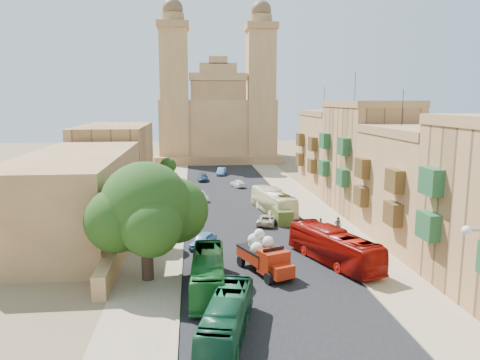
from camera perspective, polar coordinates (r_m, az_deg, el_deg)
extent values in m
plane|color=brown|center=(34.70, 4.53, -13.80)|extent=(260.00, 260.00, 0.00)
cube|color=black|center=(63.10, -0.37, -2.97)|extent=(14.00, 140.00, 0.01)
cube|color=#988163|center=(64.68, 8.04, -2.75)|extent=(5.00, 140.00, 0.01)
cube|color=#988163|center=(62.92, -9.03, -3.13)|extent=(5.00, 140.00, 0.01)
cube|color=#988163|center=(64.12, 5.87, -2.77)|extent=(0.25, 140.00, 0.12)
cube|color=#988163|center=(62.82, -6.75, -3.05)|extent=(0.25, 140.00, 0.12)
cube|color=#21542F|center=(37.78, 21.94, -5.21)|extent=(0.90, 2.20, 2.00)
cube|color=#21542F|center=(37.10, 22.27, -0.19)|extent=(0.90, 2.20, 2.00)
cube|color=#A27749|center=(48.38, 21.15, -1.18)|extent=(8.00, 14.00, 10.50)
cube|color=olive|center=(47.71, 21.56, 5.50)|extent=(8.20, 14.00, 0.80)
cylinder|color=black|center=(49.70, 19.20, 8.32)|extent=(0.06, 0.06, 3.60)
cube|color=#543B1C|center=(43.28, 18.12, -3.93)|extent=(0.90, 2.20, 2.00)
cube|color=#543B1C|center=(50.36, 14.53, -1.89)|extent=(0.90, 2.20, 2.00)
cube|color=#543B1C|center=(42.71, 18.33, -0.09)|extent=(0.90, 2.20, 2.00)
cube|color=#543B1C|center=(49.87, 14.67, 1.42)|extent=(0.90, 2.20, 2.00)
cube|color=#AD7F4E|center=(60.84, 15.28, 2.42)|extent=(8.00, 14.00, 13.00)
cube|color=olive|center=(60.40, 15.57, 8.93)|extent=(8.20, 14.00, 0.80)
cylinder|color=black|center=(62.70, 13.85, 11.03)|extent=(0.06, 0.06, 3.60)
cube|color=#21542F|center=(55.90, 12.39, 0.31)|extent=(0.90, 2.20, 2.00)
cube|color=#21542F|center=(63.31, 10.18, 1.46)|extent=(0.90, 2.20, 2.00)
cube|color=#21542F|center=(55.44, 12.52, 4.03)|extent=(0.90, 2.20, 2.00)
cube|color=#21542F|center=(62.90, 10.28, 4.74)|extent=(0.90, 2.20, 2.00)
cube|color=#A27749|center=(74.06, 11.38, 3.23)|extent=(8.00, 14.00, 11.50)
cube|color=olive|center=(73.65, 11.54, 7.99)|extent=(8.20, 14.00, 0.80)
cylinder|color=black|center=(76.02, 10.23, 9.73)|extent=(0.06, 0.06, 3.60)
cube|color=#543B1C|center=(69.27, 8.77, 1.72)|extent=(0.90, 2.20, 2.00)
cube|color=#543B1C|center=(76.81, 7.30, 2.53)|extent=(0.90, 2.20, 2.00)
cube|color=#543B1C|center=(68.90, 8.84, 4.37)|extent=(0.90, 2.20, 2.00)
cube|color=#543B1C|center=(76.48, 7.36, 4.92)|extent=(0.90, 2.20, 2.00)
cube|color=#A27749|center=(53.30, -12.86, -4.60)|extent=(1.00, 40.00, 1.80)
cube|color=olive|center=(51.65, -19.32, -1.60)|extent=(10.00, 28.00, 8.40)
cube|color=#AD7F4E|center=(76.76, -14.93, 2.75)|extent=(10.00, 22.00, 10.00)
cube|color=#A27749|center=(112.65, -2.88, 6.18)|extent=(26.00, 20.00, 14.00)
cube|color=olive|center=(102.77, -2.54, 2.43)|extent=(28.00, 4.00, 1.80)
cube|color=olive|center=(103.73, -2.64, 7.55)|extent=(12.00, 2.00, 16.00)
cube|color=#A27749|center=(103.78, -2.68, 12.46)|extent=(12.60, 2.40, 1.60)
cube|color=#A27749|center=(103.88, -2.68, 13.40)|extent=(8.00, 2.00, 2.40)
cube|color=#A27749|center=(104.01, -2.69, 14.39)|extent=(4.00, 2.00, 1.60)
cube|color=#A27749|center=(104.85, -7.97, 9.95)|extent=(6.00, 6.00, 29.00)
cube|color=olive|center=(106.04, -8.17, 18.13)|extent=(6.80, 6.80, 1.40)
cylinder|color=olive|center=(106.29, -8.19, 18.98)|extent=(4.80, 4.80, 1.80)
sphere|color=brown|center=(106.59, -8.21, 19.94)|extent=(4.40, 4.40, 4.40)
cube|color=#A27749|center=(105.92, 2.52, 10.02)|extent=(6.00, 6.00, 29.00)
cube|color=olive|center=(107.09, 2.58, 18.13)|extent=(6.80, 6.80, 1.40)
cylinder|color=olive|center=(107.33, 2.59, 18.97)|extent=(4.80, 4.80, 1.80)
sphere|color=brown|center=(107.64, 2.60, 19.92)|extent=(4.40, 4.40, 4.40)
cylinder|color=#36241B|center=(37.46, -11.23, -9.27)|extent=(0.93, 0.93, 3.53)
sphere|color=#16340E|center=(36.37, -11.43, -3.30)|extent=(7.07, 7.07, 7.07)
sphere|color=#16340E|center=(37.43, -7.83, -3.70)|extent=(5.21, 5.21, 5.21)
sphere|color=#16340E|center=(36.00, -14.77, -4.78)|extent=(4.84, 4.84, 4.84)
sphere|color=#16340E|center=(34.38, -10.80, -5.63)|extent=(4.46, 4.46, 4.46)
sphere|color=#16340E|center=(38.32, -12.70, -1.55)|extent=(4.09, 4.09, 4.09)
cylinder|color=#36241B|center=(45.30, -10.91, -6.80)|extent=(0.44, 0.44, 2.21)
sphere|color=#16340E|center=(44.72, -11.00, -4.05)|extent=(3.22, 3.22, 3.22)
cylinder|color=#36241B|center=(56.86, -9.88, -3.32)|extent=(0.44, 0.44, 2.34)
sphere|color=#16340E|center=(56.38, -9.95, -0.98)|extent=(3.41, 3.41, 3.41)
cylinder|color=#36241B|center=(68.62, -9.20, -1.22)|extent=(0.44, 0.44, 2.01)
sphere|color=#16340E|center=(68.27, -9.25, 0.46)|extent=(2.92, 2.92, 2.92)
cylinder|color=#36241B|center=(80.43, -8.73, 0.36)|extent=(0.44, 0.44, 1.92)
sphere|color=#16340E|center=(80.14, -8.76, 1.72)|extent=(2.79, 2.79, 2.79)
sphere|color=white|center=(23.60, 25.90, -5.56)|extent=(0.44, 0.44, 0.44)
cube|color=#98200B|center=(39.12, 2.27, -9.06)|extent=(3.41, 4.17, 0.90)
cube|color=black|center=(38.97, 2.27, -8.36)|extent=(3.48, 4.23, 0.12)
cube|color=#98200B|center=(37.24, 4.10, -9.89)|extent=(2.59, 2.37, 1.80)
cube|color=#98200B|center=(36.44, 5.12, -11.03)|extent=(2.03, 1.76, 1.00)
cube|color=black|center=(37.02, 4.11, -8.87)|extent=(1.79, 0.82, 0.90)
cylinder|color=black|center=(36.35, 3.50, -11.91)|extent=(0.67, 0.97, 0.90)
cylinder|color=black|center=(37.37, 6.16, -11.33)|extent=(0.67, 0.97, 0.90)
cylinder|color=black|center=(39.90, 0.11, -9.89)|extent=(0.67, 0.97, 0.90)
cylinder|color=black|center=(40.84, 2.61, -9.43)|extent=(0.67, 0.97, 0.90)
sphere|color=beige|center=(38.16, 2.09, -8.36)|extent=(1.10, 1.10, 1.10)
sphere|color=beige|center=(38.89, 3.14, -8.02)|extent=(1.10, 1.10, 1.10)
sphere|color=beige|center=(39.38, 1.83, -7.78)|extent=(1.10, 1.10, 1.10)
sphere|color=beige|center=(38.62, 1.69, -7.28)|extent=(1.00, 1.00, 1.00)
sphere|color=beige|center=(38.18, 3.43, -7.57)|extent=(1.00, 1.00, 1.00)
sphere|color=beige|center=(38.52, 2.36, -6.63)|extent=(0.90, 0.90, 0.90)
cube|color=#465520|center=(53.85, 5.11, -4.31)|extent=(1.94, 4.11, 1.66)
cylinder|color=black|center=(52.48, 4.62, -5.24)|extent=(0.29, 0.68, 0.67)
cylinder|color=black|center=(52.85, 6.29, -5.16)|extent=(0.29, 0.68, 0.67)
cylinder|color=black|center=(55.12, 3.95, -4.51)|extent=(0.29, 0.68, 0.67)
cylinder|color=black|center=(55.48, 5.55, -4.44)|extent=(0.29, 0.68, 0.67)
imported|color=#134C2F|center=(28.47, -1.63, -16.53)|extent=(4.17, 9.12, 2.47)
imported|color=#145F20|center=(34.81, -3.93, -11.30)|extent=(2.75, 9.85, 2.72)
imported|color=#8F0B06|center=(41.08, 11.39, -8.00)|extent=(5.96, 10.78, 2.95)
imported|color=#FBF3BF|center=(58.08, 4.07, -2.63)|extent=(4.26, 10.81, 2.94)
imported|color=#4E8CBF|center=(45.01, -4.52, -7.33)|extent=(3.09, 4.22, 1.34)
imported|color=silver|center=(65.48, -4.94, -1.97)|extent=(2.57, 4.17, 1.30)
imported|color=#BBAA8F|center=(52.90, 3.32, -4.83)|extent=(3.10, 4.58, 1.17)
imported|color=navy|center=(81.37, -4.52, 0.28)|extent=(1.75, 4.09, 1.17)
imported|color=white|center=(75.52, -0.27, -0.39)|extent=(2.49, 3.92, 1.24)
imported|color=#4C74B5|center=(87.91, -2.29, 1.06)|extent=(2.17, 4.25, 1.34)
imported|color=#26242A|center=(49.81, 11.84, -5.48)|extent=(0.82, 0.67, 1.93)
imported|color=#36363E|center=(50.41, 9.79, -5.45)|extent=(0.63, 0.99, 1.57)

